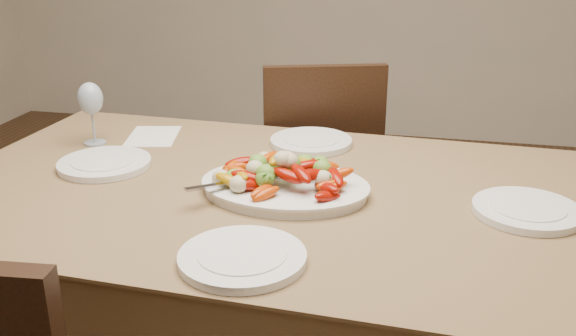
% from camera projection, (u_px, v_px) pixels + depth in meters
% --- Properties ---
extents(dining_table, '(1.89, 1.12, 0.76)m').
position_uv_depth(dining_table, '(288.00, 317.00, 1.77)').
color(dining_table, brown).
rests_on(dining_table, ground).
extents(chair_far, '(0.53, 0.53, 0.95)m').
position_uv_depth(chair_far, '(316.00, 176.00, 2.49)').
color(chair_far, black).
rests_on(chair_far, ground).
extents(serving_platter, '(0.43, 0.33, 0.02)m').
position_uv_depth(serving_platter, '(285.00, 189.00, 1.61)').
color(serving_platter, white).
rests_on(serving_platter, dining_table).
extents(roasted_vegetables, '(0.35, 0.25, 0.09)m').
position_uv_depth(roasted_vegetables, '(285.00, 168.00, 1.59)').
color(roasted_vegetables, '#7E0B02').
rests_on(roasted_vegetables, serving_platter).
extents(serving_spoon, '(0.25, 0.23, 0.03)m').
position_uv_depth(serving_spoon, '(255.00, 178.00, 1.58)').
color(serving_spoon, '#9EA0A8').
rests_on(serving_spoon, serving_platter).
extents(plate_left, '(0.26, 0.26, 0.02)m').
position_uv_depth(plate_left, '(105.00, 164.00, 1.79)').
color(plate_left, white).
rests_on(plate_left, dining_table).
extents(plate_right, '(0.25, 0.25, 0.02)m').
position_uv_depth(plate_right, '(527.00, 211.00, 1.50)').
color(plate_right, white).
rests_on(plate_right, dining_table).
extents(plate_far, '(0.25, 0.25, 0.02)m').
position_uv_depth(plate_far, '(311.00, 142.00, 1.97)').
color(plate_far, white).
rests_on(plate_far, dining_table).
extents(plate_near, '(0.26, 0.26, 0.02)m').
position_uv_depth(plate_near, '(242.00, 258.00, 1.29)').
color(plate_near, white).
rests_on(plate_near, dining_table).
extents(wine_glass, '(0.08, 0.08, 0.20)m').
position_uv_depth(wine_glass, '(92.00, 112.00, 1.94)').
color(wine_glass, '#8C99A5').
rests_on(wine_glass, dining_table).
extents(menu_card, '(0.19, 0.24, 0.00)m').
position_uv_depth(menu_card, '(153.00, 136.00, 2.04)').
color(menu_card, silver).
rests_on(menu_card, dining_table).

